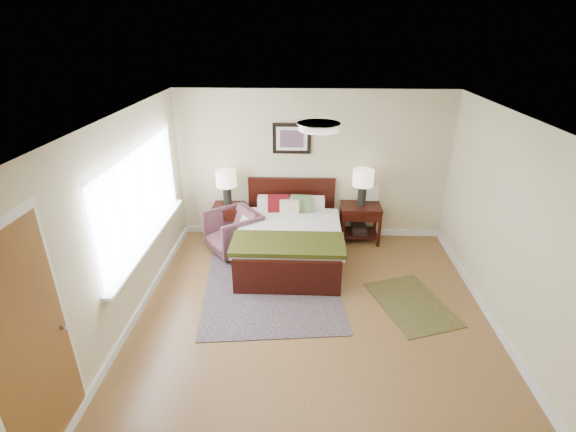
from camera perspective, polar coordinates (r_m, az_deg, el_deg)
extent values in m
plane|color=olive|center=(5.37, 3.39, -14.49)|extent=(5.00, 5.00, 0.00)
cube|color=beige|center=(7.00, 3.39, 6.83)|extent=(4.50, 0.04, 2.50)
cube|color=beige|center=(2.71, 4.84, -27.38)|extent=(4.50, 0.04, 2.50)
cube|color=beige|center=(5.14, -22.20, -1.88)|extent=(0.04, 5.00, 2.50)
cube|color=beige|center=(5.26, 29.13, -2.69)|extent=(0.04, 5.00, 2.50)
cube|color=white|center=(4.26, 4.24, 12.58)|extent=(4.50, 5.00, 0.02)
cube|color=silver|center=(5.66, -19.54, 2.62)|extent=(0.02, 2.72, 1.32)
cube|color=silver|center=(5.66, -19.40, 2.62)|extent=(0.01, 2.60, 1.20)
cube|color=silver|center=(5.89, -18.23, -3.06)|extent=(0.10, 2.72, 0.04)
cube|color=silver|center=(3.94, -31.73, -15.33)|extent=(0.01, 1.00, 2.18)
cube|color=brown|center=(3.96, -31.47, -15.81)|extent=(0.01, 0.90, 2.10)
cylinder|color=#999999|center=(4.22, -28.32, -13.25)|extent=(0.04, 0.04, 0.04)
cylinder|color=white|center=(4.27, 4.22, 12.06)|extent=(0.40, 0.40, 0.07)
cylinder|color=beige|center=(4.27, 4.23, 12.52)|extent=(0.44, 0.44, 0.01)
cube|color=black|center=(7.22, 0.48, 1.37)|extent=(1.48, 0.06, 1.03)
cube|color=black|center=(5.70, -0.17, -8.43)|extent=(1.48, 0.06, 0.52)
cube|color=black|center=(6.55, -5.94, -3.68)|extent=(0.06, 1.84, 0.17)
cube|color=black|center=(6.50, 6.37, -3.92)|extent=(0.06, 1.84, 0.17)
cube|color=silver|center=(6.43, 0.19, -2.88)|extent=(1.38, 1.82, 0.20)
cube|color=silver|center=(6.28, 0.16, -2.18)|extent=(1.56, 1.59, 0.09)
cube|color=#343810|center=(5.84, -0.02, -3.85)|extent=(1.60, 0.70, 0.06)
cube|color=silver|center=(6.96, -2.25, 1.75)|extent=(0.46, 0.18, 0.24)
cube|color=silver|center=(6.94, 3.08, 1.66)|extent=(0.46, 0.18, 0.24)
cube|color=#5D0A11|center=(6.83, -1.32, 1.63)|extent=(0.36, 0.17, 0.30)
cube|color=#5A7544|center=(6.81, 1.78, 1.57)|extent=(0.36, 0.16, 0.30)
cube|color=beige|center=(6.75, 0.20, 1.19)|extent=(0.32, 0.13, 0.26)
cube|color=black|center=(6.85, 0.52, 10.56)|extent=(0.62, 0.03, 0.50)
cube|color=silver|center=(6.83, 0.51, 10.51)|extent=(0.50, 0.01, 0.38)
cube|color=#A52D23|center=(6.82, 0.51, 10.49)|extent=(0.38, 0.01, 0.28)
cube|color=black|center=(7.14, -8.19, 1.24)|extent=(0.51, 0.46, 0.05)
cube|color=black|center=(7.13, -10.10, -1.60)|extent=(0.05, 0.05, 0.56)
cube|color=black|center=(7.05, -6.53, -1.68)|extent=(0.05, 0.05, 0.56)
cube|color=black|center=(7.48, -9.49, -0.25)|extent=(0.05, 0.05, 0.56)
cube|color=black|center=(7.41, -6.08, -0.31)|extent=(0.05, 0.05, 0.56)
cube|color=black|center=(6.99, -8.45, -0.21)|extent=(0.45, 0.03, 0.14)
cube|color=black|center=(7.07, 9.95, 1.27)|extent=(0.66, 0.49, 0.05)
cube|color=black|center=(6.97, 7.53, -1.83)|extent=(0.05, 0.05, 0.61)
cube|color=black|center=(7.06, 12.37, -1.89)|extent=(0.05, 0.05, 0.61)
cube|color=black|center=(7.36, 7.27, -0.33)|extent=(0.05, 0.05, 0.61)
cube|color=black|center=(7.44, 11.86, -0.41)|extent=(0.05, 0.05, 0.61)
cube|color=black|center=(6.90, 10.12, -0.25)|extent=(0.60, 0.03, 0.14)
cube|color=black|center=(7.27, 9.68, -2.26)|extent=(0.60, 0.43, 0.03)
cube|color=black|center=(7.26, 9.69, -2.05)|extent=(0.24, 0.31, 0.03)
cube|color=black|center=(7.24, 9.71, -1.80)|extent=(0.24, 0.31, 0.03)
cube|color=black|center=(7.23, 9.73, -1.55)|extent=(0.24, 0.31, 0.03)
cube|color=black|center=(7.21, 9.75, -1.30)|extent=(0.24, 0.31, 0.03)
cylinder|color=black|center=(7.07, -8.29, 2.65)|extent=(0.14, 0.14, 0.32)
cylinder|color=black|center=(7.00, -8.37, 4.02)|extent=(0.02, 0.02, 0.06)
cylinder|color=#FCE4C0|center=(6.96, -8.44, 5.10)|extent=(0.34, 0.34, 0.26)
cylinder|color=black|center=(7.00, 10.06, 2.70)|extent=(0.14, 0.14, 0.32)
cylinder|color=black|center=(6.93, 10.17, 4.08)|extent=(0.02, 0.02, 0.06)
cylinder|color=#FCE4C0|center=(6.89, 10.26, 5.17)|extent=(0.34, 0.34, 0.26)
imported|color=brown|center=(6.79, -7.50, -2.18)|extent=(1.05, 1.05, 0.69)
cube|color=#0D1842|center=(6.19, -2.26, -8.47)|extent=(2.14, 2.82, 0.01)
cube|color=black|center=(5.91, 16.56, -11.43)|extent=(1.17, 1.43, 0.01)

